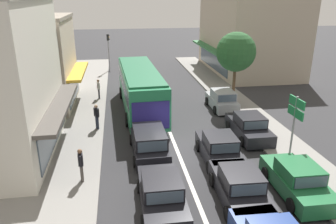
{
  "coord_description": "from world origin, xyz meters",
  "views": [
    {
      "loc": [
        -3.06,
        -16.27,
        8.37
      ],
      "look_at": [
        -0.04,
        3.33,
        1.2
      ],
      "focal_mm": 35.0,
      "sensor_mm": 36.0,
      "label": 1
    }
  ],
  "objects_px": {
    "city_bus": "(140,87)",
    "directional_road_sign": "(295,114)",
    "sedan_queue_far_back": "(240,187)",
    "parked_sedan_kerb_front": "(297,180)",
    "street_tree_right": "(236,52)",
    "sedan_adjacent_lane_trail": "(162,194)",
    "parked_sedan_kerb_second": "(249,127)",
    "wagon_queue_gap_filler": "(149,142)",
    "pedestrian_browsing_midblock": "(97,115)",
    "pedestrian_far_walker": "(81,163)",
    "traffic_light_downstreet": "(108,46)",
    "pedestrian_with_handbag_near": "(99,88)",
    "sedan_behind_bus_near": "(219,149)",
    "parked_hatchback_kerb_third": "(222,100)"
  },
  "relations": [
    {
      "from": "parked_sedan_kerb_second",
      "to": "pedestrian_browsing_midblock",
      "type": "relative_size",
      "value": 2.59
    },
    {
      "from": "city_bus",
      "to": "street_tree_right",
      "type": "height_order",
      "value": "street_tree_right"
    },
    {
      "from": "wagon_queue_gap_filler",
      "to": "city_bus",
      "type": "bearing_deg",
      "value": 89.32
    },
    {
      "from": "street_tree_right",
      "to": "pedestrian_far_walker",
      "type": "relative_size",
      "value": 3.53
    },
    {
      "from": "sedan_adjacent_lane_trail",
      "to": "pedestrian_browsing_midblock",
      "type": "height_order",
      "value": "pedestrian_browsing_midblock"
    },
    {
      "from": "wagon_queue_gap_filler",
      "to": "parked_hatchback_kerb_third",
      "type": "relative_size",
      "value": 1.23
    },
    {
      "from": "traffic_light_downstreet",
      "to": "street_tree_right",
      "type": "bearing_deg",
      "value": -54.3
    },
    {
      "from": "wagon_queue_gap_filler",
      "to": "pedestrian_browsing_midblock",
      "type": "distance_m",
      "value": 4.93
    },
    {
      "from": "pedestrian_with_handbag_near",
      "to": "directional_road_sign",
      "type": "bearing_deg",
      "value": -49.97
    },
    {
      "from": "sedan_behind_bus_near",
      "to": "street_tree_right",
      "type": "xyz_separation_m",
      "value": [
        3.81,
        8.74,
        3.57
      ]
    },
    {
      "from": "traffic_light_downstreet",
      "to": "street_tree_right",
      "type": "height_order",
      "value": "street_tree_right"
    },
    {
      "from": "wagon_queue_gap_filler",
      "to": "sedan_queue_far_back",
      "type": "distance_m",
      "value": 5.9
    },
    {
      "from": "city_bus",
      "to": "pedestrian_far_walker",
      "type": "distance_m",
      "value": 10.39
    },
    {
      "from": "city_bus",
      "to": "directional_road_sign",
      "type": "height_order",
      "value": "directional_road_sign"
    },
    {
      "from": "sedan_behind_bus_near",
      "to": "street_tree_right",
      "type": "bearing_deg",
      "value": 66.46
    },
    {
      "from": "parked_hatchback_kerb_third",
      "to": "street_tree_right",
      "type": "bearing_deg",
      "value": 34.09
    },
    {
      "from": "wagon_queue_gap_filler",
      "to": "pedestrian_browsing_midblock",
      "type": "relative_size",
      "value": 2.78
    },
    {
      "from": "sedan_adjacent_lane_trail",
      "to": "directional_road_sign",
      "type": "distance_m",
      "value": 8.05
    },
    {
      "from": "parked_sedan_kerb_front",
      "to": "city_bus",
      "type": "bearing_deg",
      "value": 116.43
    },
    {
      "from": "directional_road_sign",
      "to": "pedestrian_with_handbag_near",
      "type": "relative_size",
      "value": 2.21
    },
    {
      "from": "directional_road_sign",
      "to": "parked_sedan_kerb_second",
      "type": "bearing_deg",
      "value": 105.6
    },
    {
      "from": "sedan_adjacent_lane_trail",
      "to": "directional_road_sign",
      "type": "relative_size",
      "value": 1.17
    },
    {
      "from": "pedestrian_with_handbag_near",
      "to": "street_tree_right",
      "type": "bearing_deg",
      "value": -15.53
    },
    {
      "from": "parked_sedan_kerb_second",
      "to": "street_tree_right",
      "type": "bearing_deg",
      "value": 79.65
    },
    {
      "from": "street_tree_right",
      "to": "pedestrian_browsing_midblock",
      "type": "height_order",
      "value": "street_tree_right"
    },
    {
      "from": "parked_sedan_kerb_front",
      "to": "street_tree_right",
      "type": "distance_m",
      "value": 12.81
    },
    {
      "from": "parked_sedan_kerb_second",
      "to": "pedestrian_with_handbag_near",
      "type": "bearing_deg",
      "value": 136.35
    },
    {
      "from": "sedan_adjacent_lane_trail",
      "to": "street_tree_right",
      "type": "relative_size",
      "value": 0.73
    },
    {
      "from": "pedestrian_browsing_midblock",
      "to": "pedestrian_with_handbag_near",
      "type": "bearing_deg",
      "value": 91.44
    },
    {
      "from": "sedan_queue_far_back",
      "to": "parked_sedan_kerb_second",
      "type": "distance_m",
      "value": 6.95
    },
    {
      "from": "city_bus",
      "to": "traffic_light_downstreet",
      "type": "xyz_separation_m",
      "value": [
        -2.51,
        13.89,
        0.97
      ]
    },
    {
      "from": "directional_road_sign",
      "to": "pedestrian_far_walker",
      "type": "relative_size",
      "value": 2.21
    },
    {
      "from": "directional_road_sign",
      "to": "wagon_queue_gap_filler",
      "type": "bearing_deg",
      "value": 165.4
    },
    {
      "from": "sedan_adjacent_lane_trail",
      "to": "street_tree_right",
      "type": "distance_m",
      "value": 14.86
    },
    {
      "from": "street_tree_right",
      "to": "pedestrian_browsing_midblock",
      "type": "relative_size",
      "value": 3.53
    },
    {
      "from": "sedan_behind_bus_near",
      "to": "wagon_queue_gap_filler",
      "type": "bearing_deg",
      "value": 161.65
    },
    {
      "from": "parked_sedan_kerb_second",
      "to": "pedestrian_far_walker",
      "type": "xyz_separation_m",
      "value": [
        -9.69,
        -3.86,
        0.4
      ]
    },
    {
      "from": "pedestrian_with_handbag_near",
      "to": "pedestrian_browsing_midblock",
      "type": "height_order",
      "value": "same"
    },
    {
      "from": "parked_sedan_kerb_front",
      "to": "traffic_light_downstreet",
      "type": "bearing_deg",
      "value": 108.15
    },
    {
      "from": "parked_hatchback_kerb_third",
      "to": "directional_road_sign",
      "type": "bearing_deg",
      "value": -83.61
    },
    {
      "from": "traffic_light_downstreet",
      "to": "pedestrian_far_walker",
      "type": "distance_m",
      "value": 23.74
    },
    {
      "from": "parked_sedan_kerb_second",
      "to": "parked_hatchback_kerb_third",
      "type": "distance_m",
      "value": 5.31
    },
    {
      "from": "sedan_queue_far_back",
      "to": "pedestrian_far_walker",
      "type": "height_order",
      "value": "pedestrian_far_walker"
    },
    {
      "from": "parked_sedan_kerb_second",
      "to": "pedestrian_with_handbag_near",
      "type": "height_order",
      "value": "pedestrian_with_handbag_near"
    },
    {
      "from": "directional_road_sign",
      "to": "pedestrian_browsing_midblock",
      "type": "bearing_deg",
      "value": 150.44
    },
    {
      "from": "parked_sedan_kerb_front",
      "to": "traffic_light_downstreet",
      "type": "height_order",
      "value": "traffic_light_downstreet"
    },
    {
      "from": "city_bus",
      "to": "wagon_queue_gap_filler",
      "type": "xyz_separation_m",
      "value": [
        -0.09,
        -7.36,
        -1.14
      ]
    },
    {
      "from": "sedan_adjacent_lane_trail",
      "to": "pedestrian_with_handbag_near",
      "type": "distance_m",
      "value": 15.66
    },
    {
      "from": "sedan_behind_bus_near",
      "to": "pedestrian_browsing_midblock",
      "type": "relative_size",
      "value": 2.6
    },
    {
      "from": "sedan_queue_far_back",
      "to": "parked_sedan_kerb_front",
      "type": "xyz_separation_m",
      "value": [
        2.69,
        0.15,
        0.0
      ]
    }
  ]
}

